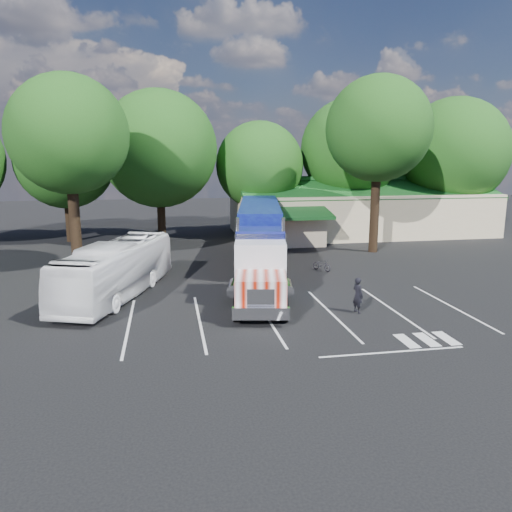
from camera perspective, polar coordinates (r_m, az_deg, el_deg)
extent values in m
plane|color=black|center=(29.51, -1.02, -3.38)|extent=(120.00, 120.00, 0.00)
cube|color=beige|center=(50.04, 11.65, 4.89)|extent=(24.00, 11.00, 4.00)
cube|color=#17511E|center=(47.61, 12.85, 7.54)|extent=(24.20, 6.25, 2.10)
cube|color=#17511E|center=(52.05, 10.78, 7.94)|extent=(24.20, 6.25, 2.10)
cube|color=beige|center=(42.25, 4.35, 3.08)|extent=(5.00, 2.50, 2.80)
cube|color=#17511E|center=(40.81, 4.84, 4.90)|extent=(5.40, 3.19, 0.80)
cylinder|color=black|center=(47.06, -20.54, 3.99)|extent=(0.70, 0.70, 4.00)
sphere|color=#1A4614|center=(46.72, -20.99, 10.25)|extent=(8.40, 8.40, 8.40)
cylinder|color=black|center=(44.68, -10.75, 4.35)|extent=(0.70, 0.70, 4.30)
sphere|color=#1A4614|center=(44.35, -11.04, 11.93)|extent=(10.00, 10.00, 10.00)
cylinder|color=black|center=(46.80, 0.39, 4.44)|extent=(0.70, 0.70, 3.60)
sphere|color=#1A4614|center=(46.45, 0.40, 10.32)|extent=(8.00, 8.00, 8.00)
cylinder|color=black|center=(49.65, 10.59, 5.18)|extent=(0.70, 0.70, 4.50)
sphere|color=#1A4614|center=(49.36, 10.84, 11.94)|extent=(9.60, 9.60, 9.60)
cylinder|color=black|center=(53.01, 21.24, 4.66)|extent=(0.70, 0.70, 3.90)
sphere|color=#1A4614|center=(52.70, 21.71, 10.97)|extent=(10.40, 10.40, 10.40)
cylinder|color=black|center=(34.97, -19.97, 3.29)|extent=(0.70, 0.70, 6.00)
sphere|color=#1A4614|center=(34.69, -20.65, 12.89)|extent=(7.60, 7.60, 7.60)
cylinder|color=black|center=(40.23, 13.40, 5.03)|extent=(0.70, 0.70, 6.50)
sphere|color=#1A4614|center=(40.04, 13.83, 13.95)|extent=(8.00, 8.00, 8.00)
cube|color=black|center=(25.95, 0.50, -3.72)|extent=(2.30, 7.24, 0.26)
cube|color=white|center=(22.29, 0.55, -6.59)|extent=(2.57, 0.71, 0.56)
cube|color=white|center=(22.31, 0.55, -4.92)|extent=(1.23, 0.34, 0.92)
cube|color=silver|center=(23.38, 0.53, -3.62)|extent=(2.76, 2.85, 1.18)
cube|color=silver|center=(25.23, 0.51, -1.05)|extent=(2.82, 2.08, 2.36)
cube|color=black|center=(24.47, 0.52, -0.22)|extent=(2.33, 0.51, 1.03)
cube|color=white|center=(25.83, 0.51, 2.26)|extent=(2.64, 0.58, 0.26)
cube|color=navy|center=(26.99, 0.49, 0.23)|extent=(2.89, 2.48, 2.77)
cylinder|color=white|center=(26.04, -2.09, 0.61)|extent=(0.21, 0.21, 3.49)
cylinder|color=white|center=(26.05, 3.10, 0.60)|extent=(0.21, 0.21, 3.49)
cylinder|color=white|center=(26.08, -2.55, -3.66)|extent=(0.96, 1.74, 0.68)
cylinder|color=white|center=(26.09, 3.55, -3.66)|extent=(0.96, 1.74, 0.68)
cube|color=silver|center=(35.79, 0.42, 2.88)|extent=(4.99, 13.39, 1.54)
cube|color=#0B0A64|center=(35.61, 0.42, 5.08)|extent=(4.99, 13.39, 1.23)
cube|color=black|center=(40.26, 0.39, 1.93)|extent=(1.86, 3.75, 0.36)
cube|color=black|center=(30.64, -0.89, -1.44)|extent=(0.14, 0.14, 1.44)
cube|color=black|center=(30.64, 1.80, -1.44)|extent=(0.14, 0.14, 1.44)
cube|color=white|center=(42.65, 0.38, 1.92)|extent=(2.44, 0.56, 0.12)
cylinder|color=black|center=(23.17, -2.14, -6.15)|extent=(0.56, 1.17, 1.13)
cylinder|color=black|center=(23.19, 3.21, -6.15)|extent=(0.56, 1.17, 1.13)
cylinder|color=black|center=(27.70, -1.75, -3.18)|extent=(0.56, 1.17, 1.13)
cylinder|color=black|center=(27.71, 2.71, -3.18)|extent=(0.56, 1.17, 1.13)
cylinder|color=black|center=(28.79, -1.67, -2.61)|extent=(0.56, 1.17, 1.13)
cylinder|color=black|center=(28.80, 2.61, -2.61)|extent=(0.56, 1.17, 1.13)
cylinder|color=black|center=(39.51, -1.17, 1.29)|extent=(0.56, 1.17, 1.13)
cylinder|color=black|center=(39.52, 1.96, 1.29)|extent=(0.56, 1.17, 1.13)
cylinder|color=black|center=(40.72, -1.12, 1.60)|extent=(0.56, 1.17, 1.13)
cylinder|color=black|center=(40.73, 1.91, 1.60)|extent=(0.56, 1.17, 1.13)
imported|color=black|center=(24.84, 11.56, -4.39)|extent=(0.61, 0.75, 1.76)
imported|color=black|center=(33.40, 7.53, -1.01)|extent=(1.23, 1.57, 0.79)
imported|color=white|center=(27.97, -15.64, -1.49)|extent=(5.92, 10.98, 3.00)
imported|color=#9B9DA2|center=(44.26, 5.17, 2.58)|extent=(4.44, 1.56, 1.46)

